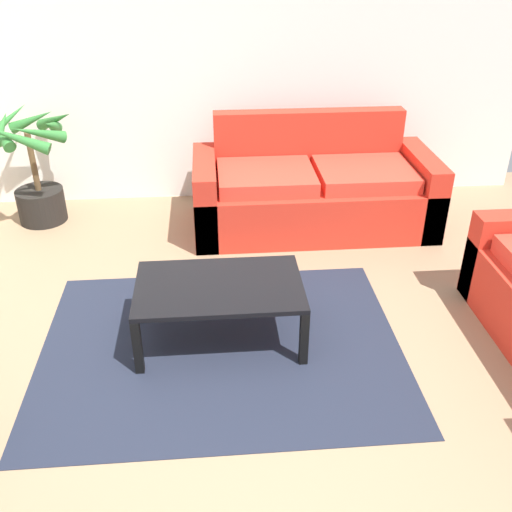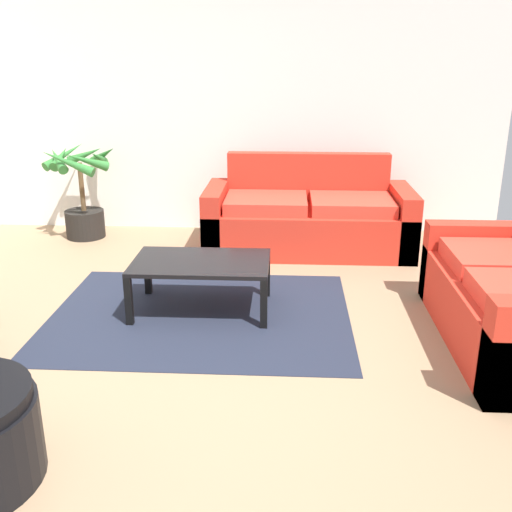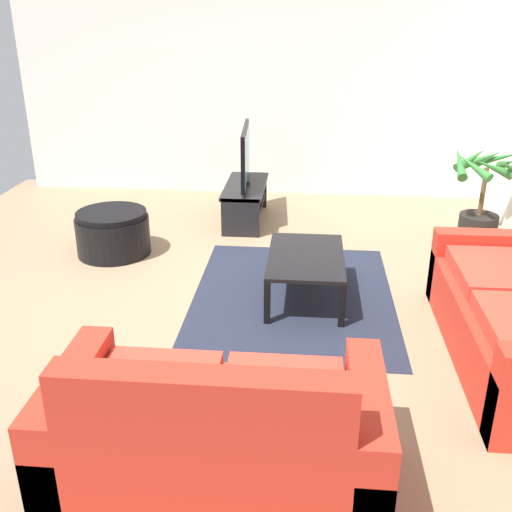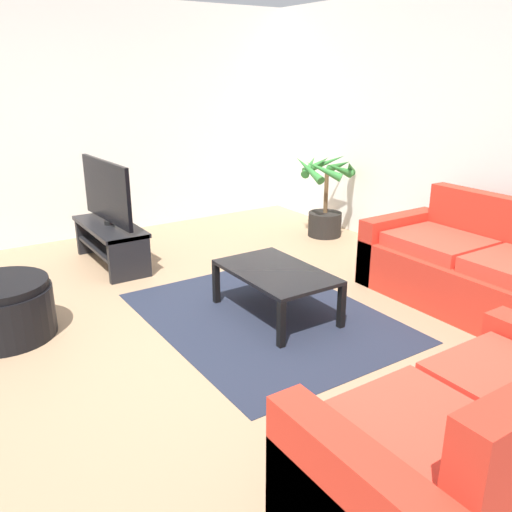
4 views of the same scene
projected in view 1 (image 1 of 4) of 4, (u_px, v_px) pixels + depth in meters
The scene contains 6 objects.
ground_plane at pixel (207, 427), 3.00m from camera, with size 6.60×6.60×0.00m, color #937556.
wall_back at pixel (196, 48), 4.92m from camera, with size 6.00×0.06×2.70m, color silver.
couch_main at pixel (313, 192), 4.89m from camera, with size 1.99×0.90×0.90m.
coffee_table at pixel (219, 291), 3.48m from camera, with size 1.01×0.63×0.39m.
area_rug at pixel (221, 346), 3.57m from camera, with size 2.20×1.70×0.01m, color #1E2333.
potted_palm at pixel (35, 172), 4.87m from camera, with size 0.81×0.76×0.99m.
Camera 1 is at (0.07, -2.17, 2.26)m, focal length 40.57 mm.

